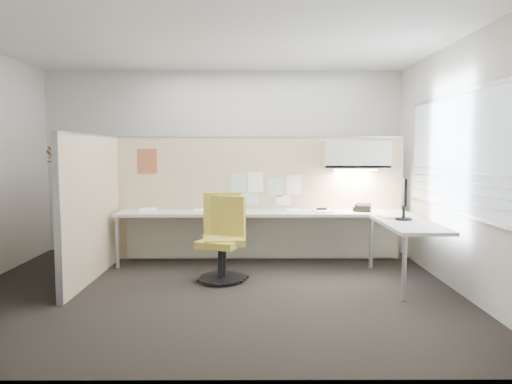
{
  "coord_description": "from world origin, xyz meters",
  "views": [
    {
      "loc": [
        0.48,
        -5.57,
        1.59
      ],
      "look_at": [
        0.5,
        0.8,
        1.04
      ],
      "focal_mm": 35.0,
      "sensor_mm": 36.0,
      "label": 1
    }
  ],
  "objects_px": {
    "desk": "(287,222)",
    "chair_left": "(223,242)",
    "chair_right": "(223,240)",
    "monitor": "(404,196)",
    "phone": "(363,208)"
  },
  "relations": [
    {
      "from": "desk",
      "to": "chair_left",
      "type": "relative_size",
      "value": 3.99
    },
    {
      "from": "desk",
      "to": "chair_right",
      "type": "relative_size",
      "value": 3.86
    },
    {
      "from": "chair_left",
      "to": "monitor",
      "type": "bearing_deg",
      "value": 22.4
    },
    {
      "from": "chair_right",
      "to": "monitor",
      "type": "bearing_deg",
      "value": -8.38
    },
    {
      "from": "chair_right",
      "to": "chair_left",
      "type": "bearing_deg",
      "value": -95.86
    },
    {
      "from": "desk",
      "to": "chair_left",
      "type": "distance_m",
      "value": 1.12
    },
    {
      "from": "chair_left",
      "to": "monitor",
      "type": "height_order",
      "value": "monitor"
    },
    {
      "from": "chair_left",
      "to": "chair_right",
      "type": "distance_m",
      "value": 0.08
    },
    {
      "from": "chair_left",
      "to": "phone",
      "type": "relative_size",
      "value": 3.87
    },
    {
      "from": "desk",
      "to": "phone",
      "type": "height_order",
      "value": "phone"
    },
    {
      "from": "chair_right",
      "to": "monitor",
      "type": "xyz_separation_m",
      "value": [
        2.2,
        -0.03,
        0.54
      ]
    },
    {
      "from": "desk",
      "to": "phone",
      "type": "bearing_deg",
      "value": 7.76
    },
    {
      "from": "chair_left",
      "to": "chair_right",
      "type": "height_order",
      "value": "chair_right"
    },
    {
      "from": "monitor",
      "to": "chair_left",
      "type": "bearing_deg",
      "value": 104.63
    },
    {
      "from": "chair_left",
      "to": "chair_right",
      "type": "xyz_separation_m",
      "value": [
        -0.0,
        0.08,
        0.02
      ]
    }
  ]
}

